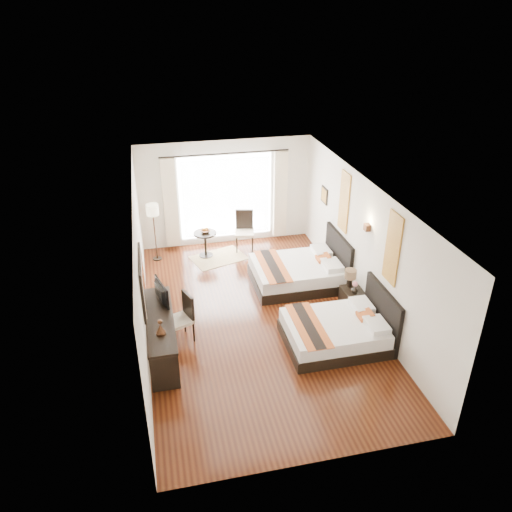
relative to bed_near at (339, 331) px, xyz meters
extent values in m
cube|color=#331209|center=(-1.34, 1.17, -0.29)|extent=(4.50, 7.50, 0.01)
cube|color=white|center=(-1.34, 1.17, 2.51)|extent=(4.50, 7.50, 0.02)
cube|color=silver|center=(0.91, 1.17, 1.12)|extent=(0.01, 7.50, 2.80)
cube|color=silver|center=(-3.58, 1.17, 1.12)|extent=(0.01, 7.50, 2.80)
cube|color=silver|center=(-1.34, 4.92, 1.12)|extent=(4.50, 0.01, 2.80)
cube|color=silver|center=(-1.34, -2.57, 1.12)|extent=(4.50, 0.01, 2.80)
cube|color=white|center=(-1.34, 4.90, 1.02)|extent=(2.40, 0.02, 2.20)
cube|color=white|center=(-1.34, 4.84, 1.02)|extent=(2.30, 0.02, 2.10)
cube|color=beige|center=(-2.79, 4.80, 1.00)|extent=(0.35, 0.14, 2.35)
cube|color=beige|center=(0.11, 4.80, 1.00)|extent=(0.35, 0.14, 2.35)
cube|color=brown|center=(0.89, 0.00, 1.67)|extent=(0.03, 0.50, 1.35)
cube|color=brown|center=(0.89, 2.34, 1.67)|extent=(0.03, 0.50, 1.35)
cube|color=#432818|center=(0.85, 1.02, 1.64)|extent=(0.10, 0.14, 0.14)
cube|color=black|center=(-3.56, 0.48, 1.27)|extent=(0.04, 1.25, 0.95)
cube|color=white|center=(-3.53, 0.48, 1.27)|extent=(0.01, 1.12, 0.82)
cube|color=black|center=(-0.10, 0.00, -0.17)|extent=(1.85, 1.44, 0.23)
cube|color=white|center=(-0.10, 0.00, 0.08)|extent=(1.79, 1.40, 0.27)
cube|color=black|center=(0.86, 0.00, 0.26)|extent=(0.08, 1.44, 1.08)
cube|color=#AC521B|center=(-0.62, 0.00, 0.22)|extent=(0.50, 1.50, 0.02)
cube|color=black|center=(-0.16, 2.34, -0.16)|extent=(1.97, 1.54, 0.24)
cube|color=white|center=(-0.16, 2.34, 0.10)|extent=(1.91, 1.50, 0.29)
cube|color=black|center=(0.86, 2.34, 0.29)|extent=(0.08, 1.54, 1.15)
cube|color=#AC521B|center=(-0.71, 2.34, 0.25)|extent=(0.53, 1.60, 0.02)
cube|color=black|center=(0.69, 1.02, -0.04)|extent=(0.41, 0.51, 0.49)
cylinder|color=black|center=(0.67, 1.17, 0.32)|extent=(0.10, 0.10, 0.21)
cylinder|color=#443220|center=(0.67, 1.17, 0.52)|extent=(0.25, 0.25, 0.19)
imported|color=black|center=(0.68, 0.92, 0.29)|extent=(0.17, 0.17, 0.15)
cube|color=black|center=(-3.33, 0.48, 0.09)|extent=(0.50, 2.20, 0.76)
imported|color=black|center=(-3.31, 1.03, 0.68)|extent=(0.28, 0.72, 0.41)
cube|color=#C2AC95|center=(-2.96, 0.76, 0.17)|extent=(0.59, 0.59, 0.06)
cube|color=black|center=(-2.77, 0.84, 0.44)|extent=(0.20, 0.41, 0.50)
cylinder|color=black|center=(-3.25, 4.27, -0.27)|extent=(0.23, 0.23, 0.03)
cylinder|color=#432818|center=(-3.25, 4.27, 0.37)|extent=(0.03, 0.03, 1.27)
cylinder|color=beige|center=(-3.25, 4.27, 1.08)|extent=(0.30, 0.30, 0.26)
cylinder|color=black|center=(-2.01, 4.18, 0.05)|extent=(0.58, 0.58, 0.66)
imported|color=#4C2B1B|center=(-2.00, 4.18, 0.41)|extent=(0.29, 0.29, 0.06)
cube|color=#C2AC95|center=(-0.96, 4.32, 0.20)|extent=(0.57, 0.57, 0.06)
cube|color=black|center=(-0.92, 4.53, 0.50)|extent=(0.46, 0.14, 0.54)
cube|color=tan|center=(-1.72, 3.99, -0.28)|extent=(1.53, 1.26, 0.01)
camera|label=1|loc=(-3.26, -7.26, 5.70)|focal=35.00mm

